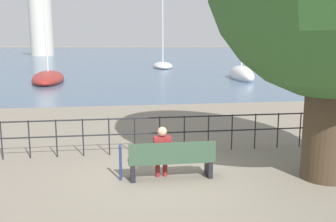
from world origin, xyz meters
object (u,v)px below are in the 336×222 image
object	(u,v)px
closed_umbrella	(120,160)
sailboat_1	(48,78)
seated_person_left	(162,150)
park_bench	(172,161)
sailboat_2	(163,66)
harbor_lighthouse	(40,1)
sailboat_0	(241,74)

from	to	relation	value
closed_umbrella	sailboat_1	bearing A→B (deg)	102.55
sailboat_1	seated_person_left	bearing A→B (deg)	-80.70
park_bench	seated_person_left	bearing A→B (deg)	159.23
sailboat_1	sailboat_2	bearing A→B (deg)	48.78
sailboat_1	harbor_lighthouse	distance (m)	69.09
sailboat_0	sailboat_2	size ratio (longest dim) A/B	0.98
seated_person_left	harbor_lighthouse	bearing A→B (deg)	101.23
sailboat_1	harbor_lighthouse	world-z (taller)	harbor_lighthouse
park_bench	sailboat_0	distance (m)	25.59
closed_umbrella	sailboat_2	size ratio (longest dim) A/B	0.08
closed_umbrella	seated_person_left	bearing A→B (deg)	-0.83
closed_umbrella	sailboat_0	world-z (taller)	sailboat_0
closed_umbrella	sailboat_1	xyz separation A→B (m)	(-5.28, 23.70, -0.20)
seated_person_left	sailboat_0	bearing A→B (deg)	66.46
sailboat_1	closed_umbrella	bearing A→B (deg)	-82.85
sailboat_0	sailboat_2	distance (m)	17.21
sailboat_0	sailboat_2	xyz separation A→B (m)	(-4.68, 16.56, -0.12)
park_bench	sailboat_1	xyz separation A→B (m)	(-6.44, 23.79, -0.15)
sailboat_2	harbor_lighthouse	world-z (taller)	harbor_lighthouse
sailboat_0	sailboat_1	distance (m)	16.45
park_bench	sailboat_1	world-z (taller)	sailboat_1
sailboat_0	sailboat_1	size ratio (longest dim) A/B	0.83
park_bench	closed_umbrella	xyz separation A→B (m)	(-1.16, 0.09, 0.05)
harbor_lighthouse	sailboat_1	bearing A→B (deg)	-80.03
seated_person_left	sailboat_2	xyz separation A→B (m)	(5.55, 40.03, -0.42)
closed_umbrella	harbor_lighthouse	bearing A→B (deg)	100.65
harbor_lighthouse	sailboat_2	bearing A→B (deg)	-65.03
park_bench	closed_umbrella	distance (m)	1.16
sailboat_2	harbor_lighthouse	bearing A→B (deg)	119.63
park_bench	sailboat_0	bearing A→B (deg)	66.97
sailboat_0	sailboat_1	bearing A→B (deg)	-172.90
park_bench	seated_person_left	size ratio (longest dim) A/B	1.61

